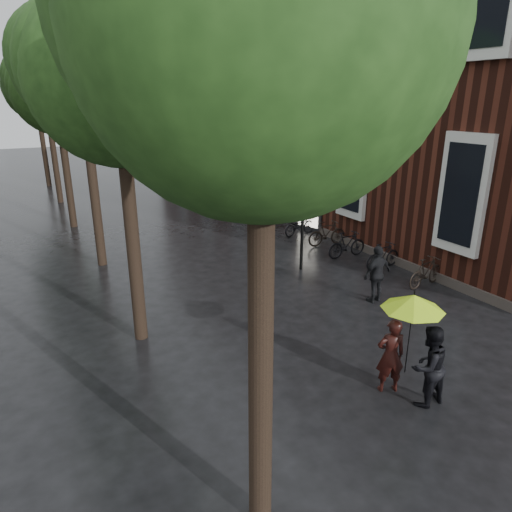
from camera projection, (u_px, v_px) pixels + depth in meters
ground at (499, 461)px, 7.59m from camera, size 120.00×120.00×0.00m
brick_building at (323, 93)px, 26.51m from camera, size 10.20×33.20×12.00m
street_trees at (66, 81)px, 16.91m from camera, size 4.33×34.03×8.91m
person_burgundy at (390, 356)px, 9.19m from camera, size 0.69×0.58×1.62m
person_black at (428, 366)px, 8.79m from camera, size 0.81×0.63×1.67m
lime_umbrella at (413, 302)px, 8.52m from camera, size 1.19×1.19×1.75m
pedestrian_walking at (377, 274)px, 13.31m from camera, size 1.05×0.51×1.73m
parked_bicycles at (285, 218)px, 21.23m from camera, size 2.06×17.43×1.03m
ad_lightbox at (311, 210)px, 20.49m from camera, size 0.29×1.25×1.89m
lamp_post at (303, 203)px, 15.36m from camera, size 0.20×0.20×3.94m
cycle_sign at (94, 189)px, 19.77m from camera, size 0.16×0.55×3.04m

